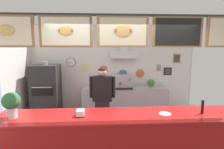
{
  "coord_description": "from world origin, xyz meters",
  "views": [
    {
      "loc": [
        -0.35,
        -3.24,
        2.13
      ],
      "look_at": [
        -0.12,
        0.73,
        1.52
      ],
      "focal_mm": 28.75,
      "sensor_mm": 36.0,
      "label": 1
    }
  ],
  "objects_px": {
    "pizza_oven": "(47,93)",
    "pepper_grinder": "(203,106)",
    "potted_basil": "(151,83)",
    "condiment_plate": "(165,114)",
    "shop_worker": "(102,100)",
    "potted_sage": "(100,83)",
    "napkin_holder": "(80,113)",
    "basil_vase": "(11,103)",
    "espresso_machine": "(123,81)"
  },
  "relations": [
    {
      "from": "potted_basil",
      "to": "condiment_plate",
      "type": "height_order",
      "value": "potted_basil"
    },
    {
      "from": "potted_sage",
      "to": "espresso_machine",
      "type": "bearing_deg",
      "value": -2.4
    },
    {
      "from": "potted_sage",
      "to": "napkin_holder",
      "type": "height_order",
      "value": "potted_sage"
    },
    {
      "from": "potted_sage",
      "to": "basil_vase",
      "type": "distance_m",
      "value": 2.89
    },
    {
      "from": "espresso_machine",
      "to": "basil_vase",
      "type": "xyz_separation_m",
      "value": [
        -2.06,
        -2.51,
        0.15
      ]
    },
    {
      "from": "pepper_grinder",
      "to": "condiment_plate",
      "type": "relative_size",
      "value": 1.31
    },
    {
      "from": "shop_worker",
      "to": "potted_basil",
      "type": "relative_size",
      "value": 6.85
    },
    {
      "from": "shop_worker",
      "to": "pepper_grinder",
      "type": "height_order",
      "value": "shop_worker"
    },
    {
      "from": "napkin_holder",
      "to": "basil_vase",
      "type": "bearing_deg",
      "value": -179.17
    },
    {
      "from": "shop_worker",
      "to": "basil_vase",
      "type": "bearing_deg",
      "value": 46.07
    },
    {
      "from": "shop_worker",
      "to": "potted_sage",
      "type": "distance_m",
      "value": 1.3
    },
    {
      "from": "basil_vase",
      "to": "shop_worker",
      "type": "bearing_deg",
      "value": 41.18
    },
    {
      "from": "potted_sage",
      "to": "condiment_plate",
      "type": "xyz_separation_m",
      "value": [
        1.1,
        -2.52,
        -0.04
      ]
    },
    {
      "from": "shop_worker",
      "to": "potted_sage",
      "type": "xyz_separation_m",
      "value": [
        -0.06,
        1.28,
        0.17
      ]
    },
    {
      "from": "pizza_oven",
      "to": "espresso_machine",
      "type": "xyz_separation_m",
      "value": [
        2.22,
        0.23,
        0.28
      ]
    },
    {
      "from": "shop_worker",
      "to": "condiment_plate",
      "type": "height_order",
      "value": "shop_worker"
    },
    {
      "from": "shop_worker",
      "to": "pepper_grinder",
      "type": "xyz_separation_m",
      "value": [
        1.68,
        -1.24,
        0.25
      ]
    },
    {
      "from": "pizza_oven",
      "to": "pepper_grinder",
      "type": "relative_size",
      "value": 6.69
    },
    {
      "from": "pizza_oven",
      "to": "pepper_grinder",
      "type": "height_order",
      "value": "pizza_oven"
    },
    {
      "from": "potted_sage",
      "to": "pepper_grinder",
      "type": "distance_m",
      "value": 3.06
    },
    {
      "from": "potted_basil",
      "to": "basil_vase",
      "type": "height_order",
      "value": "basil_vase"
    },
    {
      "from": "pizza_oven",
      "to": "potted_basil",
      "type": "distance_m",
      "value": 3.11
    },
    {
      "from": "potted_basil",
      "to": "pepper_grinder",
      "type": "xyz_separation_m",
      "value": [
        0.18,
        -2.52,
        0.1
      ]
    },
    {
      "from": "espresso_machine",
      "to": "potted_sage",
      "type": "bearing_deg",
      "value": 177.6
    },
    {
      "from": "potted_basil",
      "to": "napkin_holder",
      "type": "height_order",
      "value": "potted_basil"
    },
    {
      "from": "pepper_grinder",
      "to": "condiment_plate",
      "type": "bearing_deg",
      "value": -179.96
    },
    {
      "from": "shop_worker",
      "to": "potted_sage",
      "type": "height_order",
      "value": "shop_worker"
    },
    {
      "from": "espresso_machine",
      "to": "basil_vase",
      "type": "height_order",
      "value": "basil_vase"
    },
    {
      "from": "condiment_plate",
      "to": "potted_sage",
      "type": "bearing_deg",
      "value": 113.66
    },
    {
      "from": "espresso_machine",
      "to": "pepper_grinder",
      "type": "bearing_deg",
      "value": -67.07
    },
    {
      "from": "pepper_grinder",
      "to": "condiment_plate",
      "type": "height_order",
      "value": "pepper_grinder"
    },
    {
      "from": "espresso_machine",
      "to": "napkin_holder",
      "type": "bearing_deg",
      "value": -111.81
    },
    {
      "from": "pizza_oven",
      "to": "potted_sage",
      "type": "distance_m",
      "value": 1.57
    },
    {
      "from": "pizza_oven",
      "to": "potted_sage",
      "type": "xyz_separation_m",
      "value": [
        1.53,
        0.26,
        0.24
      ]
    },
    {
      "from": "potted_sage",
      "to": "napkin_holder",
      "type": "relative_size",
      "value": 1.6
    },
    {
      "from": "napkin_holder",
      "to": "condiment_plate",
      "type": "bearing_deg",
      "value": 0.05
    },
    {
      "from": "pizza_oven",
      "to": "shop_worker",
      "type": "distance_m",
      "value": 1.89
    },
    {
      "from": "basil_vase",
      "to": "pepper_grinder",
      "type": "bearing_deg",
      "value": 0.32
    },
    {
      "from": "pizza_oven",
      "to": "pepper_grinder",
      "type": "xyz_separation_m",
      "value": [
        3.28,
        -2.26,
        0.32
      ]
    },
    {
      "from": "espresso_machine",
      "to": "napkin_holder",
      "type": "distance_m",
      "value": 2.68
    },
    {
      "from": "pepper_grinder",
      "to": "napkin_holder",
      "type": "relative_size",
      "value": 1.64
    },
    {
      "from": "condiment_plate",
      "to": "napkin_holder",
      "type": "xyz_separation_m",
      "value": [
        -1.41,
        -0.0,
        0.04
      ]
    },
    {
      "from": "pepper_grinder",
      "to": "espresso_machine",
      "type": "bearing_deg",
      "value": 112.93
    },
    {
      "from": "shop_worker",
      "to": "potted_basil",
      "type": "height_order",
      "value": "shop_worker"
    },
    {
      "from": "shop_worker",
      "to": "basil_vase",
      "type": "distance_m",
      "value": 1.93
    },
    {
      "from": "pizza_oven",
      "to": "condiment_plate",
      "type": "height_order",
      "value": "pizza_oven"
    },
    {
      "from": "pizza_oven",
      "to": "espresso_machine",
      "type": "relative_size",
      "value": 3.11
    },
    {
      "from": "potted_sage",
      "to": "pepper_grinder",
      "type": "relative_size",
      "value": 0.97
    },
    {
      "from": "condiment_plate",
      "to": "napkin_holder",
      "type": "bearing_deg",
      "value": -179.95
    },
    {
      "from": "potted_basil",
      "to": "condiment_plate",
      "type": "distance_m",
      "value": 2.56
    }
  ]
}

